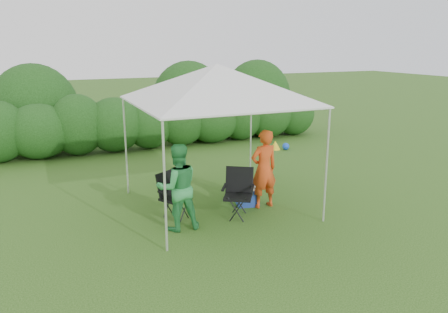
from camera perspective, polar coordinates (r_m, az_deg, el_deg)
name	(u,v)px	position (r m, az deg, el deg)	size (l,w,h in m)	color
ground	(228,214)	(8.48, 0.47, -7.58)	(70.00, 70.00, 0.00)	#3A641F
hedge	(149,122)	(13.76, -9.77, 4.41)	(12.05, 1.53, 1.80)	#1F4E18
canopy	(217,83)	(8.35, -0.91, 9.51)	(3.10, 3.10, 2.83)	silver
chair_right	(239,189)	(8.26, 1.92, -4.31)	(0.73, 0.71, 0.93)	black
chair_left	(172,192)	(8.26, -6.80, -4.63)	(0.68, 0.67, 0.87)	black
man	(264,169)	(8.66, 5.22, -1.63)	(0.58, 0.38, 1.58)	#E94A1A
woman	(178,187)	(7.64, -6.05, -4.01)	(0.75, 0.59, 1.55)	green
cooler	(248,196)	(8.90, 3.11, -5.19)	(0.52, 0.43, 0.38)	#2443A6
bottle	(251,181)	(8.78, 3.61, -3.22)	(0.07, 0.07, 0.27)	#592D0C
lawn_toy	(278,145)	(13.63, 7.06, 1.44)	(0.54, 0.45, 0.27)	yellow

